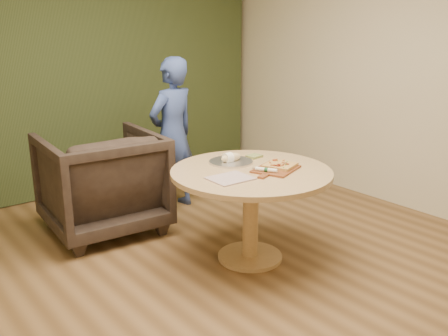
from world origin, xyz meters
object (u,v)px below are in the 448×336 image
Objects in this scene: flatbread_pizza at (280,165)px; armchair at (102,177)px; bread_roll at (230,158)px; person_standing at (172,135)px; cutlery_roll at (266,170)px; pedestal_table at (251,187)px; serving_tray at (231,162)px; pizza_paddle at (275,169)px.

flatbread_pizza is 1.66m from armchair.
bread_roll is 0.13× the size of person_standing.
cutlery_roll is at bearing -169.29° from flatbread_pizza.
armchair is 0.87m from person_standing.
pedestal_table is at bearing 70.19° from cutlery_roll.
pedestal_table is at bearing -91.52° from serving_tray.
pedestal_table is 1.39m from person_standing.
pizza_paddle is 0.40m from serving_tray.
cutlery_roll is 0.40m from serving_tray.
pizza_paddle is at bearing -20.26° from cutlery_roll.
pizza_paddle is 2.59× the size of cutlery_roll.
person_standing is at bearing 55.19° from cutlery_roll.
bread_roll is (-0.20, 0.37, 0.02)m from flatbread_pizza.
pizza_paddle is at bearing 77.62° from person_standing.
serving_tray is 1.12m from person_standing.
serving_tray reaches higher than pizza_paddle.
serving_tray is at bearing 118.03° from flatbread_pizza.
person_standing is at bearing 83.45° from pedestal_table.
person_standing reaches higher than cutlery_roll.
pedestal_table is 1.45m from armchair.
serving_tray is 1.84× the size of bread_roll.
flatbread_pizza is at bearing -28.14° from pedestal_table.
pizza_paddle is 0.47× the size of armchair.
flatbread_pizza is 0.42m from bread_roll.
cutlery_roll is (-0.18, -0.03, 0.00)m from flatbread_pizza.
serving_tray is at bearing 87.82° from pizza_paddle.
armchair reaches higher than pedestal_table.
serving_tray is 0.23× the size of person_standing.
armchair is (-0.67, 1.28, -0.10)m from pedestal_table.
flatbread_pizza is 0.80× the size of serving_tray.
flatbread_pizza is at bearing 80.07° from person_standing.
person_standing reaches higher than pizza_paddle.
cutlery_roll is 0.95× the size of bread_roll.
flatbread_pizza is at bearing 126.63° from armchair.
cutlery_roll is at bearing -87.41° from serving_tray.
armchair reaches higher than serving_tray.
bread_roll is at bearing 70.21° from person_standing.
pizza_paddle is 1.67× the size of flatbread_pizza.
cutlery_roll is 0.40m from bread_roll.
armchair is at bearing 123.13° from bread_roll.
person_standing reaches higher than bread_roll.
cutlery_roll is 0.51× the size of serving_tray.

